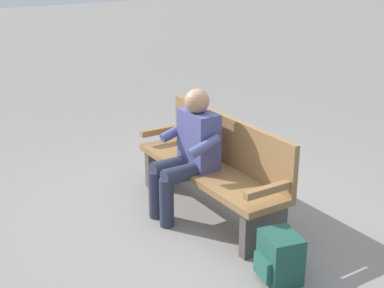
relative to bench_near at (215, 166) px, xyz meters
The scene contains 4 objects.
ground_plane 0.46m from the bench_near, 87.94° to the left, with size 40.00×40.00×0.00m, color gray.
bench_near is the anchor object (origin of this frame).
person_seated 0.30m from the bench_near, 67.73° to the left, with size 0.58×0.58×1.18m.
backpack 1.23m from the bench_near, 166.97° to the left, with size 0.36×0.34×0.37m.
Camera 1 is at (-3.61, 2.65, 2.31)m, focal length 50.00 mm.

